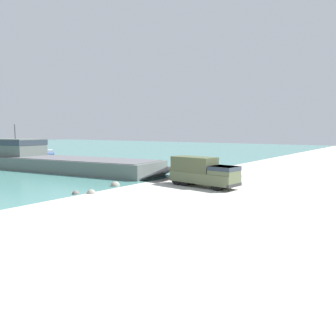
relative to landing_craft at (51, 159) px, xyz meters
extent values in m
plane|color=#B7B5AD|center=(0.91, -25.88, -1.68)|extent=(240.00, 240.00, 0.00)
cube|color=#56605B|center=(0.41, -2.75, -0.71)|extent=(12.38, 32.65, 1.93)
cube|color=#56565B|center=(0.41, -2.75, 0.30)|extent=(11.58, 31.30, 0.08)
cube|color=#56605B|center=(-1.21, 8.09, 1.67)|extent=(6.69, 9.62, 2.83)
cube|color=#28333D|center=(-1.21, 8.09, 2.51)|extent=(6.85, 9.74, 0.85)
cylinder|color=#3F3F42|center=(-1.21, 8.09, 4.29)|extent=(0.16, 0.16, 2.40)
cube|color=#56565B|center=(3.06, -20.44, -0.62)|extent=(7.11, 4.91, 1.91)
cube|color=#566042|center=(0.46, -27.37, -0.67)|extent=(3.28, 8.04, 1.13)
cube|color=#566042|center=(0.19, -29.94, 0.33)|extent=(2.59, 2.89, 0.87)
cube|color=#28333D|center=(0.19, -29.94, 0.55)|extent=(2.66, 2.93, 0.44)
cube|color=#495236|center=(0.60, -26.05, 0.71)|extent=(2.88, 5.19, 1.64)
cube|color=#2D2D2D|center=(0.06, -31.18, -1.08)|extent=(2.53, 0.51, 0.32)
cylinder|color=black|center=(1.20, -29.89, -1.00)|extent=(0.56, 1.39, 1.36)
cylinder|color=black|center=(-0.79, -29.68, -1.00)|extent=(0.56, 1.39, 1.36)
cylinder|color=black|center=(1.66, -25.62, -1.00)|extent=(0.56, 1.39, 1.36)
cylinder|color=black|center=(-0.33, -25.40, -1.00)|extent=(0.56, 1.39, 1.36)
cylinder|color=black|center=(1.77, -24.52, -1.00)|extent=(0.56, 1.39, 1.36)
cylinder|color=black|center=(-0.21, -24.31, -1.00)|extent=(0.56, 1.39, 1.36)
cylinder|color=#4C4738|center=(3.69, -27.47, -1.27)|extent=(0.14, 0.14, 0.81)
cylinder|color=#4C4738|center=(3.54, -27.36, -1.27)|extent=(0.14, 0.14, 0.81)
cube|color=#4C4738|center=(3.62, -27.42, -0.54)|extent=(0.50, 0.46, 0.64)
sphere|color=tan|center=(3.62, -27.42, -0.11)|extent=(0.22, 0.22, 0.22)
cube|color=navy|center=(17.05, 26.40, -1.33)|extent=(7.01, 8.78, 0.68)
cube|color=silver|center=(17.42, 26.95, -0.62)|extent=(2.93, 3.18, 0.75)
cylinder|color=#333338|center=(4.77, -21.95, -1.43)|extent=(0.28, 0.28, 0.49)
sphere|color=#333338|center=(4.77, -21.95, -1.10)|extent=(0.32, 0.32, 0.32)
cube|color=#6B664C|center=(4.40, -28.92, -1.30)|extent=(0.90, 1.01, 0.74)
sphere|color=gray|center=(5.64, -19.67, -1.68)|extent=(1.11, 1.11, 1.11)
sphere|color=gray|center=(-9.40, -20.54, -1.68)|extent=(0.83, 0.83, 0.83)
sphere|color=gray|center=(-4.93, -19.27, -1.68)|extent=(1.04, 1.04, 1.04)
sphere|color=#66605B|center=(-10.49, -19.57, -1.68)|extent=(0.72, 0.72, 0.72)
camera|label=1|loc=(-30.14, -45.21, 4.36)|focal=35.00mm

